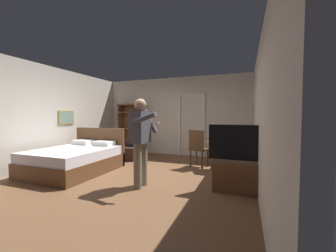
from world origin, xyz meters
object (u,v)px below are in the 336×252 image
(side_table, at_px, (219,152))
(suitcase_dark, at_px, (127,154))
(suitcase_small, at_px, (130,150))
(wooden_chair, at_px, (198,147))
(laptop, at_px, (218,140))
(bed, at_px, (76,159))
(person_blue_shirt, at_px, (141,136))
(bottle_on_table, at_px, (224,139))
(bookshelf, at_px, (131,126))
(tv_flatscreen, at_px, (239,171))

(side_table, height_order, suitcase_dark, side_table)
(suitcase_small, bearing_deg, wooden_chair, -12.77)
(laptop, xyz_separation_m, suitcase_small, (-2.91, 0.68, -0.53))
(wooden_chair, relative_size, suitcase_dark, 1.58)
(bed, relative_size, wooden_chair, 1.98)
(person_blue_shirt, bearing_deg, bottle_on_table, 50.78)
(laptop, bearing_deg, bookshelf, 156.28)
(bookshelf, xyz_separation_m, side_table, (3.34, -1.42, -0.50))
(bed, distance_m, laptop, 3.50)
(bottle_on_table, height_order, wooden_chair, wooden_chair)
(wooden_chair, xyz_separation_m, suitcase_small, (-2.39, 0.56, -0.32))
(bed, bearing_deg, wooden_chair, 28.16)
(bed, bearing_deg, bookshelf, 92.28)
(side_table, xyz_separation_m, bottle_on_table, (0.14, -0.08, 0.33))
(person_blue_shirt, bearing_deg, bed, 168.40)
(bottle_on_table, distance_m, suitcase_dark, 2.99)
(bookshelf, distance_m, laptop, 3.64)
(bookshelf, distance_m, wooden_chair, 3.13)
(side_table, relative_size, wooden_chair, 0.71)
(laptop, bearing_deg, suitcase_dark, 175.29)
(person_blue_shirt, distance_m, suitcase_small, 3.03)
(side_table, relative_size, laptop, 1.77)
(tv_flatscreen, distance_m, suitcase_dark, 3.67)
(bed, bearing_deg, side_table, 22.78)
(tv_flatscreen, xyz_separation_m, person_blue_shirt, (-1.77, -0.38, 0.60))
(bed, xyz_separation_m, tv_flatscreen, (3.77, -0.03, 0.06))
(bookshelf, relative_size, bottle_on_table, 8.12)
(wooden_chair, bearing_deg, person_blue_shirt, -110.60)
(suitcase_dark, xyz_separation_m, suitcase_small, (-0.15, 0.46, 0.03))
(person_blue_shirt, bearing_deg, laptop, 54.79)
(bed, height_order, suitcase_dark, bed)
(laptop, relative_size, suitcase_dark, 0.63)
(side_table, height_order, laptop, laptop)
(tv_flatscreen, bearing_deg, bottle_on_table, 106.76)
(bookshelf, height_order, suitcase_small, bookshelf)
(bookshelf, xyz_separation_m, suitcase_dark, (0.57, -1.23, -0.78))
(laptop, distance_m, wooden_chair, 0.58)
(tv_flatscreen, bearing_deg, suitcase_dark, 154.60)
(bookshelf, height_order, tv_flatscreen, bookshelf)
(tv_flatscreen, height_order, bottle_on_table, tv_flatscreen)
(bookshelf, xyz_separation_m, bottle_on_table, (3.48, -1.50, -0.18))
(tv_flatscreen, relative_size, suitcase_dark, 1.91)
(laptop, bearing_deg, bed, -157.73)
(wooden_chair, height_order, suitcase_dark, wooden_chair)
(suitcase_dark, bearing_deg, tv_flatscreen, -31.13)
(wooden_chair, bearing_deg, side_table, -8.68)
(bed, xyz_separation_m, side_table, (3.23, 1.36, 0.16))
(wooden_chair, xyz_separation_m, suitcase_dark, (-2.23, 0.10, -0.35))
(laptop, height_order, person_blue_shirt, person_blue_shirt)
(bookshelf, bearing_deg, side_table, -22.99)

